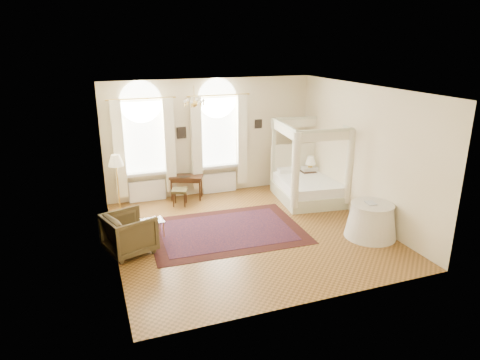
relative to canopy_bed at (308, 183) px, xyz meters
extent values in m
plane|color=#8F5D29|center=(-2.35, -1.46, -0.50)|extent=(6.00, 6.00, 0.00)
plane|color=beige|center=(-2.35, 1.54, 1.15)|extent=(6.00, 0.00, 6.00)
plane|color=beige|center=(-2.35, -4.46, 1.15)|extent=(6.00, 0.00, 6.00)
plane|color=beige|center=(-5.35, -1.46, 1.15)|extent=(0.00, 6.00, 6.00)
plane|color=beige|center=(0.65, -1.46, 1.15)|extent=(0.00, 6.00, 6.00)
plane|color=white|center=(-2.35, -1.46, 2.80)|extent=(6.00, 6.00, 0.00)
cube|color=white|center=(-4.25, 1.51, 1.30)|extent=(1.10, 0.04, 1.90)
cylinder|color=white|center=(-4.25, 1.51, 2.25)|extent=(1.10, 0.04, 1.10)
cube|color=white|center=(-4.25, 1.42, 0.31)|extent=(1.32, 0.24, 0.08)
cube|color=white|center=(-4.92, 1.34, 1.05)|extent=(0.28, 0.14, 2.60)
cube|color=white|center=(-3.58, 1.34, 1.05)|extent=(0.28, 0.14, 2.60)
cube|color=white|center=(-4.25, 1.44, -0.20)|extent=(1.00, 0.12, 0.58)
cube|color=white|center=(-2.15, 1.51, 1.30)|extent=(1.10, 0.04, 1.90)
cylinder|color=white|center=(-2.15, 1.51, 2.25)|extent=(1.10, 0.04, 1.10)
cube|color=white|center=(-2.15, 1.42, 0.31)|extent=(1.32, 0.24, 0.08)
cube|color=white|center=(-2.82, 1.34, 1.05)|extent=(0.28, 0.14, 2.60)
cube|color=white|center=(-1.48, 1.34, 1.05)|extent=(0.28, 0.14, 2.60)
cube|color=white|center=(-2.15, 1.44, -0.20)|extent=(1.00, 0.12, 0.58)
cylinder|color=#B9923D|center=(-3.25, -0.26, 2.60)|extent=(0.02, 0.02, 0.40)
sphere|color=#B9923D|center=(-3.25, -0.26, 2.38)|extent=(0.16, 0.16, 0.16)
sphere|color=beige|center=(-3.03, -0.26, 2.45)|extent=(0.07, 0.07, 0.07)
sphere|color=beige|center=(-3.14, -0.07, 2.45)|extent=(0.07, 0.07, 0.07)
sphere|color=beige|center=(-3.36, -0.07, 2.45)|extent=(0.07, 0.07, 0.07)
sphere|color=beige|center=(-3.47, -0.26, 2.45)|extent=(0.07, 0.07, 0.07)
sphere|color=beige|center=(-3.36, -0.45, 2.45)|extent=(0.07, 0.07, 0.07)
sphere|color=beige|center=(-3.14, -0.45, 2.45)|extent=(0.07, 0.07, 0.07)
cube|color=black|center=(-3.20, 1.51, 1.35)|extent=(0.26, 0.03, 0.32)
cube|color=black|center=(-0.90, 1.51, 1.45)|extent=(0.22, 0.03, 0.26)
cube|color=beige|center=(0.00, 0.01, -0.33)|extent=(1.81, 2.14, 0.34)
cube|color=white|center=(0.00, 0.01, -0.03)|extent=(1.71, 2.04, 0.26)
cube|color=white|center=(0.11, 0.95, 0.34)|extent=(1.59, 0.26, 1.12)
cube|color=beige|center=(-0.62, 1.02, 0.58)|extent=(0.09, 0.09, 2.15)
cube|color=beige|center=(0.85, 0.84, 0.58)|extent=(0.09, 0.09, 2.15)
cube|color=beige|center=(-0.84, -0.82, 0.58)|extent=(0.09, 0.09, 2.15)
cube|color=beige|center=(0.62, -1.00, 0.58)|extent=(0.09, 0.09, 2.15)
cube|color=beige|center=(0.11, 0.93, 1.65)|extent=(1.59, 0.26, 0.07)
cube|color=beige|center=(-0.11, -0.91, 1.65)|extent=(1.59, 0.26, 0.07)
cube|color=beige|center=(-0.73, 0.10, 1.65)|extent=(0.31, 1.96, 0.07)
cube|color=beige|center=(0.74, -0.08, 1.65)|extent=(0.31, 1.96, 0.07)
cube|color=white|center=(0.11, 0.93, 1.52)|extent=(1.64, 0.23, 0.26)
cube|color=white|center=(-0.11, -0.91, 1.52)|extent=(1.64, 0.23, 0.26)
cube|color=white|center=(-0.73, 0.10, 1.52)|extent=(0.28, 2.01, 0.26)
cube|color=white|center=(0.74, -0.08, 1.52)|extent=(0.28, 2.01, 0.26)
cylinder|color=white|center=(-0.84, -0.82, 0.67)|extent=(0.21, 0.21, 1.97)
cylinder|color=white|center=(0.62, -1.00, 0.67)|extent=(0.21, 0.21, 1.97)
cube|color=#3D1E10|center=(0.35, 0.64, -0.20)|extent=(0.44, 0.41, 0.60)
cylinder|color=#B9923D|center=(0.42, 0.67, 0.22)|extent=(0.13, 0.13, 0.22)
cone|color=beige|center=(0.42, 0.67, 0.44)|extent=(0.31, 0.31, 0.24)
cube|color=#3D1E10|center=(-3.18, 1.24, 0.15)|extent=(1.01, 0.78, 0.05)
cube|color=#3D1E10|center=(-3.18, 1.24, 0.07)|extent=(0.90, 0.66, 0.09)
cylinder|color=#3D1E10|center=(-3.48, 1.56, -0.18)|extent=(0.05, 0.05, 0.63)
cylinder|color=#3D1E10|center=(-2.75, 1.26, -0.18)|extent=(0.05, 0.05, 0.63)
cylinder|color=#3D1E10|center=(-3.62, 1.22, -0.18)|extent=(0.05, 0.05, 0.63)
cylinder|color=#3D1E10|center=(-2.88, 0.92, -0.18)|extent=(0.05, 0.05, 0.63)
imported|color=black|center=(-3.23, 1.16, 0.19)|extent=(0.34, 0.25, 0.02)
cube|color=#3F361B|center=(-3.48, 0.81, -0.08)|extent=(0.52, 0.52, 0.08)
cylinder|color=#3D1E10|center=(-3.67, 0.72, -0.31)|extent=(0.04, 0.04, 0.38)
cylinder|color=#3D1E10|center=(-3.39, 0.61, -0.31)|extent=(0.04, 0.04, 0.38)
cylinder|color=#3D1E10|center=(-3.57, 1.00, -0.31)|extent=(0.04, 0.04, 0.38)
cylinder|color=#3D1E10|center=(-3.29, 0.89, -0.31)|extent=(0.04, 0.04, 0.38)
imported|color=#44371D|center=(-5.05, -1.51, -0.06)|extent=(1.20, 1.18, 0.87)
cube|color=white|center=(-4.53, -0.93, -0.11)|extent=(0.62, 0.47, 0.02)
cylinder|color=#B9923D|center=(-4.77, -1.12, -0.30)|extent=(0.02, 0.02, 0.39)
cylinder|color=#B9923D|center=(-4.26, -1.06, -0.30)|extent=(0.02, 0.02, 0.39)
cylinder|color=#B9923D|center=(-4.80, -0.79, -0.30)|extent=(0.02, 0.02, 0.39)
cylinder|color=#B9923D|center=(-4.30, -0.73, -0.30)|extent=(0.02, 0.02, 0.39)
cylinder|color=#B9923D|center=(-5.05, 0.93, -0.48)|extent=(0.27, 0.27, 0.03)
cylinder|color=#B9923D|center=(-5.05, 0.93, 0.17)|extent=(0.04, 0.04, 1.34)
cone|color=beige|center=(-5.05, 0.93, 0.89)|extent=(0.39, 0.39, 0.29)
cube|color=#38130D|center=(-2.83, -1.21, -0.49)|extent=(3.65, 2.69, 0.01)
cube|color=black|center=(-2.83, -1.21, -0.49)|extent=(3.07, 2.11, 0.01)
cone|color=beige|center=(0.18, -2.62, -0.12)|extent=(1.16, 1.16, 0.75)
cylinder|color=beige|center=(0.18, -2.62, 0.27)|extent=(0.95, 0.95, 0.04)
imported|color=black|center=(0.05, -2.56, 0.31)|extent=(0.25, 0.31, 0.03)
camera|label=1|loc=(-5.68, -9.98, 3.78)|focal=32.00mm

